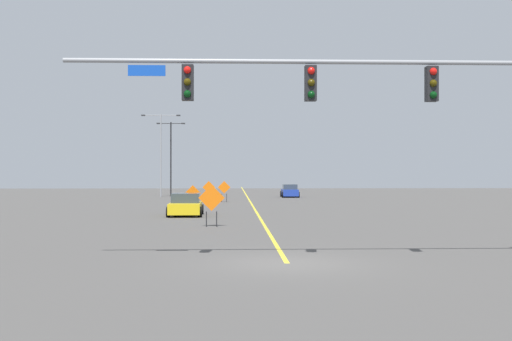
{
  "coord_description": "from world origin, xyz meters",
  "views": [
    {
      "loc": [
        -1.61,
        -18.62,
        2.69
      ],
      "look_at": [
        0.35,
        34.76,
        2.9
      ],
      "focal_mm": 44.17,
      "sensor_mm": 36.0,
      "label": 1
    }
  ],
  "objects_px": {
    "street_lamp_near_right": "(161,148)",
    "construction_sign_left_shoulder": "(224,189)",
    "construction_sign_left_lane": "(212,200)",
    "construction_sign_right_lane": "(209,188)",
    "car_blue_near": "(290,191)",
    "street_lamp_near_left": "(171,153)",
    "construction_sign_right_shoulder": "(193,195)",
    "traffic_signal_assembly": "(372,96)",
    "car_yellow_mid": "(186,205)"
  },
  "relations": [
    {
      "from": "construction_sign_right_shoulder",
      "to": "construction_sign_left_shoulder",
      "type": "distance_m",
      "value": 15.0
    },
    {
      "from": "street_lamp_near_right",
      "to": "street_lamp_near_left",
      "type": "xyz_separation_m",
      "value": [
        0.96,
        1.65,
        -0.49
      ]
    },
    {
      "from": "street_lamp_near_right",
      "to": "construction_sign_right_shoulder",
      "type": "distance_m",
      "value": 28.61
    },
    {
      "from": "street_lamp_near_left",
      "to": "construction_sign_left_shoulder",
      "type": "height_order",
      "value": "street_lamp_near_left"
    },
    {
      "from": "construction_sign_right_shoulder",
      "to": "construction_sign_left_shoulder",
      "type": "bearing_deg",
      "value": 82.58
    },
    {
      "from": "car_yellow_mid",
      "to": "construction_sign_right_lane",
      "type": "bearing_deg",
      "value": 88.74
    },
    {
      "from": "construction_sign_right_lane",
      "to": "construction_sign_left_shoulder",
      "type": "bearing_deg",
      "value": -74.45
    },
    {
      "from": "street_lamp_near_left",
      "to": "car_yellow_mid",
      "type": "relative_size",
      "value": 2.09
    },
    {
      "from": "construction_sign_left_lane",
      "to": "construction_sign_right_lane",
      "type": "relative_size",
      "value": 1.12
    },
    {
      "from": "street_lamp_near_right",
      "to": "car_yellow_mid",
      "type": "bearing_deg",
      "value": -80.68
    },
    {
      "from": "traffic_signal_assembly",
      "to": "car_blue_near",
      "type": "bearing_deg",
      "value": 87.58
    },
    {
      "from": "street_lamp_near_right",
      "to": "street_lamp_near_left",
      "type": "distance_m",
      "value": 1.97
    },
    {
      "from": "street_lamp_near_left",
      "to": "street_lamp_near_right",
      "type": "bearing_deg",
      "value": -120.08
    },
    {
      "from": "street_lamp_near_right",
      "to": "construction_sign_right_shoulder",
      "type": "bearing_deg",
      "value": -79.1
    },
    {
      "from": "construction_sign_right_lane",
      "to": "car_blue_near",
      "type": "distance_m",
      "value": 10.52
    },
    {
      "from": "construction_sign_left_lane",
      "to": "traffic_signal_assembly",
      "type": "bearing_deg",
      "value": -67.9
    },
    {
      "from": "construction_sign_right_lane",
      "to": "car_blue_near",
      "type": "xyz_separation_m",
      "value": [
        8.76,
        5.8,
        -0.5
      ]
    },
    {
      "from": "construction_sign_left_shoulder",
      "to": "car_blue_near",
      "type": "distance_m",
      "value": 13.7
    },
    {
      "from": "street_lamp_near_right",
      "to": "traffic_signal_assembly",
      "type": "bearing_deg",
      "value": -76.83
    },
    {
      "from": "traffic_signal_assembly",
      "to": "construction_sign_left_shoulder",
      "type": "xyz_separation_m",
      "value": [
        -4.96,
        39.4,
        -3.74
      ]
    },
    {
      "from": "traffic_signal_assembly",
      "to": "construction_sign_right_lane",
      "type": "distance_m",
      "value": 45.93
    },
    {
      "from": "construction_sign_right_shoulder",
      "to": "construction_sign_left_shoulder",
      "type": "height_order",
      "value": "construction_sign_left_shoulder"
    },
    {
      "from": "construction_sign_right_lane",
      "to": "car_yellow_mid",
      "type": "bearing_deg",
      "value": -91.26
    },
    {
      "from": "construction_sign_right_shoulder",
      "to": "construction_sign_left_lane",
      "type": "bearing_deg",
      "value": -81.82
    },
    {
      "from": "traffic_signal_assembly",
      "to": "construction_sign_right_lane",
      "type": "xyz_separation_m",
      "value": [
        -6.6,
        45.3,
        -3.83
      ]
    },
    {
      "from": "street_lamp_near_left",
      "to": "construction_sign_left_shoulder",
      "type": "xyz_separation_m",
      "value": [
        6.33,
        -14.54,
        -3.76
      ]
    },
    {
      "from": "traffic_signal_assembly",
      "to": "construction_sign_right_shoulder",
      "type": "relative_size",
      "value": 7.9
    },
    {
      "from": "car_yellow_mid",
      "to": "construction_sign_left_shoulder",
      "type": "bearing_deg",
      "value": 83.23
    },
    {
      "from": "traffic_signal_assembly",
      "to": "car_blue_near",
      "type": "distance_m",
      "value": 51.32
    },
    {
      "from": "construction_sign_left_lane",
      "to": "construction_sign_left_shoulder",
      "type": "bearing_deg",
      "value": 89.44
    },
    {
      "from": "construction_sign_left_lane",
      "to": "car_blue_near",
      "type": "distance_m",
      "value": 38.96
    },
    {
      "from": "car_blue_near",
      "to": "construction_sign_left_lane",
      "type": "bearing_deg",
      "value": -100.92
    },
    {
      "from": "construction_sign_left_lane",
      "to": "construction_sign_right_shoulder",
      "type": "relative_size",
      "value": 1.13
    },
    {
      "from": "traffic_signal_assembly",
      "to": "construction_sign_left_lane",
      "type": "height_order",
      "value": "traffic_signal_assembly"
    },
    {
      "from": "street_lamp_near_right",
      "to": "construction_sign_right_lane",
      "type": "bearing_deg",
      "value": -51.11
    },
    {
      "from": "street_lamp_near_right",
      "to": "construction_sign_left_shoulder",
      "type": "xyz_separation_m",
      "value": [
        7.29,
        -12.89,
        -4.25
      ]
    },
    {
      "from": "construction_sign_left_shoulder",
      "to": "street_lamp_near_left",
      "type": "bearing_deg",
      "value": 113.52
    },
    {
      "from": "construction_sign_left_shoulder",
      "to": "car_blue_near",
      "type": "height_order",
      "value": "construction_sign_left_shoulder"
    },
    {
      "from": "construction_sign_right_shoulder",
      "to": "construction_sign_right_lane",
      "type": "height_order",
      "value": "construction_sign_right_lane"
    },
    {
      "from": "street_lamp_near_left",
      "to": "construction_sign_left_lane",
      "type": "xyz_separation_m",
      "value": [
        6.07,
        -41.1,
        -3.67
      ]
    },
    {
      "from": "street_lamp_near_left",
      "to": "car_blue_near",
      "type": "xyz_separation_m",
      "value": [
        13.45,
        -2.85,
        -4.34
      ]
    },
    {
      "from": "construction_sign_right_lane",
      "to": "car_blue_near",
      "type": "height_order",
      "value": "construction_sign_right_lane"
    },
    {
      "from": "construction_sign_left_lane",
      "to": "construction_sign_right_lane",
      "type": "xyz_separation_m",
      "value": [
        -1.38,
        32.45,
        -0.18
      ]
    },
    {
      "from": "street_lamp_near_left",
      "to": "construction_sign_left_shoulder",
      "type": "relative_size",
      "value": 4.38
    },
    {
      "from": "traffic_signal_assembly",
      "to": "construction_sign_left_shoulder",
      "type": "height_order",
      "value": "traffic_signal_assembly"
    },
    {
      "from": "car_yellow_mid",
      "to": "construction_sign_left_lane",
      "type": "bearing_deg",
      "value": -77.0
    },
    {
      "from": "traffic_signal_assembly",
      "to": "car_yellow_mid",
      "type": "distance_m",
      "value": 22.71
    },
    {
      "from": "street_lamp_near_right",
      "to": "street_lamp_near_left",
      "type": "bearing_deg",
      "value": 59.92
    },
    {
      "from": "car_yellow_mid",
      "to": "construction_sign_right_shoulder",
      "type": "bearing_deg",
      "value": 86.09
    },
    {
      "from": "street_lamp_near_right",
      "to": "construction_sign_right_shoulder",
      "type": "relative_size",
      "value": 5.01
    }
  ]
}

